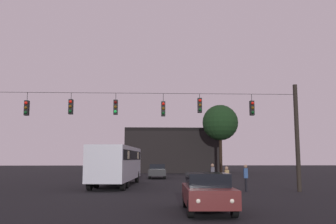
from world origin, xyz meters
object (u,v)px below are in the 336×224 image
(pedestrian_crossing_left, at_px, (227,178))
(pedestrian_crossing_right, at_px, (246,176))
(car_near_right, at_px, (207,191))
(pedestrian_crossing_center, at_px, (213,174))
(city_bus, at_px, (117,162))
(car_far_left, at_px, (157,171))
(tree_left_silhouette, at_px, (220,123))

(pedestrian_crossing_left, distance_m, pedestrian_crossing_right, 1.83)
(car_near_right, xyz_separation_m, pedestrian_crossing_center, (2.10, 11.36, 0.19))
(city_bus, distance_m, pedestrian_crossing_left, 9.75)
(car_near_right, relative_size, car_far_left, 1.00)
(car_near_right, distance_m, pedestrian_crossing_center, 11.56)
(pedestrian_crossing_right, bearing_deg, pedestrian_crossing_left, -143.40)
(car_far_left, bearing_deg, car_near_right, -86.32)
(pedestrian_crossing_center, bearing_deg, city_bus, 157.80)
(car_near_right, bearing_deg, pedestrian_crossing_center, 79.51)
(car_near_right, bearing_deg, tree_left_silhouette, 78.38)
(car_far_left, distance_m, tree_left_silhouette, 14.52)
(city_bus, bearing_deg, pedestrian_crossing_right, -31.19)
(pedestrian_crossing_left, bearing_deg, car_far_left, 103.13)
(city_bus, xyz_separation_m, tree_left_silhouette, (12.06, 20.55, 5.10))
(car_far_left, bearing_deg, city_bus, -107.10)
(car_far_left, relative_size, pedestrian_crossing_center, 2.52)
(city_bus, xyz_separation_m, pedestrian_crossing_center, (7.01, -2.86, -0.88))
(car_near_right, height_order, pedestrian_crossing_center, pedestrian_crossing_center)
(car_near_right, bearing_deg, pedestrian_crossing_left, 73.02)
(city_bus, distance_m, car_far_left, 11.29)
(pedestrian_crossing_center, height_order, tree_left_silhouette, tree_left_silhouette)
(pedestrian_crossing_right, height_order, tree_left_silhouette, tree_left_silhouette)
(car_near_right, xyz_separation_m, pedestrian_crossing_left, (2.39, 7.83, 0.12))
(city_bus, relative_size, pedestrian_crossing_center, 6.43)
(city_bus, xyz_separation_m, pedestrian_crossing_left, (7.30, -6.39, -0.95))
(car_far_left, height_order, pedestrian_crossing_left, pedestrian_crossing_left)
(city_bus, distance_m, pedestrian_crossing_center, 7.62)
(tree_left_silhouette, bearing_deg, pedestrian_crossing_right, -97.26)
(city_bus, height_order, car_far_left, city_bus)
(car_far_left, xyz_separation_m, tree_left_silhouette, (8.76, 9.81, 6.17))
(tree_left_silhouette, bearing_deg, car_near_right, -101.62)
(car_near_right, height_order, pedestrian_crossing_right, pedestrian_crossing_right)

